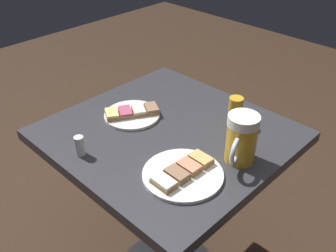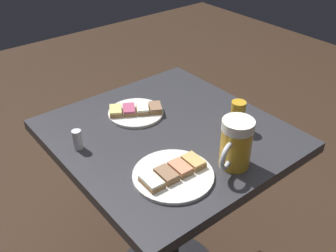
{
  "view_description": "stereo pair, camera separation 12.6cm",
  "coord_description": "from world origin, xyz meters",
  "px_view_note": "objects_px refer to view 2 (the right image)",
  "views": [
    {
      "loc": [
        -0.76,
        -0.74,
        1.47
      ],
      "look_at": [
        0.0,
        0.0,
        0.78
      ],
      "focal_mm": 41.49,
      "sensor_mm": 36.0,
      "label": 1
    },
    {
      "loc": [
        -0.66,
        -0.82,
        1.47
      ],
      "look_at": [
        0.0,
        0.0,
        0.78
      ],
      "focal_mm": 41.49,
      "sensor_mm": 36.0,
      "label": 2
    }
  ],
  "objects_px": {
    "plate_near": "(136,111)",
    "plate_far": "(173,174)",
    "beer_glass_small": "(238,115)",
    "beer_mug": "(235,144)",
    "salt_shaker": "(77,140)"
  },
  "relations": [
    {
      "from": "plate_near",
      "to": "beer_glass_small",
      "type": "height_order",
      "value": "beer_glass_small"
    },
    {
      "from": "beer_mug",
      "to": "beer_glass_small",
      "type": "bearing_deg",
      "value": 40.33
    },
    {
      "from": "plate_near",
      "to": "beer_mug",
      "type": "distance_m",
      "value": 0.42
    },
    {
      "from": "beer_mug",
      "to": "beer_glass_small",
      "type": "relative_size",
      "value": 1.52
    },
    {
      "from": "beer_mug",
      "to": "salt_shaker",
      "type": "bearing_deg",
      "value": 131.13
    },
    {
      "from": "plate_near",
      "to": "beer_glass_small",
      "type": "bearing_deg",
      "value": -53.39
    },
    {
      "from": "beer_mug",
      "to": "beer_glass_small",
      "type": "xyz_separation_m",
      "value": [
        0.15,
        0.13,
        -0.03
      ]
    },
    {
      "from": "plate_near",
      "to": "beer_mug",
      "type": "bearing_deg",
      "value": -81.91
    },
    {
      "from": "plate_far",
      "to": "beer_glass_small",
      "type": "bearing_deg",
      "value": 10.45
    },
    {
      "from": "plate_far",
      "to": "beer_mug",
      "type": "height_order",
      "value": "beer_mug"
    },
    {
      "from": "plate_near",
      "to": "plate_far",
      "type": "bearing_deg",
      "value": -107.92
    },
    {
      "from": "beer_mug",
      "to": "salt_shaker",
      "type": "height_order",
      "value": "beer_mug"
    },
    {
      "from": "plate_far",
      "to": "salt_shaker",
      "type": "relative_size",
      "value": 3.59
    },
    {
      "from": "plate_near",
      "to": "plate_far",
      "type": "relative_size",
      "value": 0.85
    },
    {
      "from": "plate_near",
      "to": "plate_far",
      "type": "height_order",
      "value": "same"
    }
  ]
}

